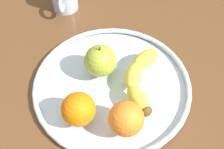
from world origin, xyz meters
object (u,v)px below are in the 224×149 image
(banana, at_px, (139,79))
(orange_back_left, at_px, (78,109))
(fruit_bowl, at_px, (112,85))
(apple, at_px, (100,61))
(orange_front_left, at_px, (126,119))

(banana, height_order, orange_back_left, orange_back_left)
(fruit_bowl, height_order, banana, banana)
(apple, distance_m, orange_back_left, 0.13)
(banana, relative_size, orange_front_left, 2.72)
(apple, distance_m, orange_front_left, 0.16)
(apple, bearing_deg, orange_back_left, -16.75)
(orange_back_left, bearing_deg, fruit_bowl, 145.03)
(fruit_bowl, distance_m, apple, 0.06)
(apple, bearing_deg, banana, 69.05)
(apple, relative_size, orange_back_left, 1.16)
(fruit_bowl, bearing_deg, orange_back_left, -34.97)
(orange_back_left, relative_size, orange_front_left, 0.98)
(banana, bearing_deg, orange_front_left, -4.97)
(orange_back_left, xyz_separation_m, orange_front_left, (0.02, 0.10, 0.00))
(banana, relative_size, apple, 2.39)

